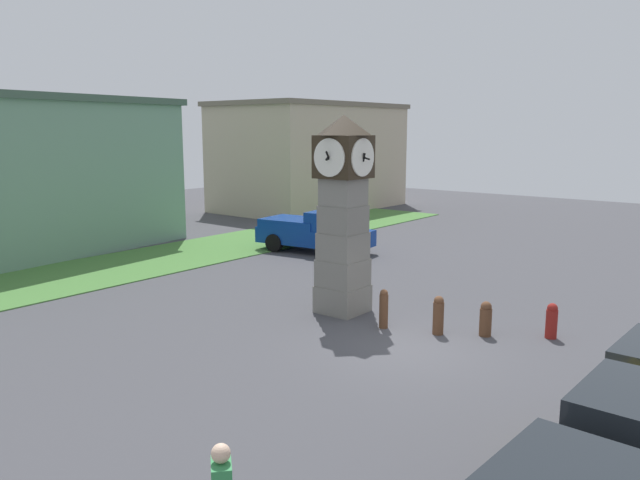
# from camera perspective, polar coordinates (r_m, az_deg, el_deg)

# --- Properties ---
(ground_plane) EXTENTS (73.83, 73.83, 0.00)m
(ground_plane) POSITION_cam_1_polar(r_m,az_deg,el_deg) (15.92, 7.90, -9.66)
(ground_plane) COLOR #424247
(clock_tower) EXTENTS (1.72, 1.72, 5.76)m
(clock_tower) POSITION_cam_1_polar(r_m,az_deg,el_deg) (18.07, 2.13, 2.58)
(clock_tower) COLOR slate
(clock_tower) RESTS_ON ground_plane
(bollard_near_tower) EXTENTS (0.30, 0.30, 0.93)m
(bollard_near_tower) POSITION_cam_1_polar(r_m,az_deg,el_deg) (17.33, 20.42, -6.91)
(bollard_near_tower) COLOR maroon
(bollard_near_tower) RESTS_ON ground_plane
(bollard_mid_row) EXTENTS (0.32, 0.32, 0.93)m
(bollard_mid_row) POSITION_cam_1_polar(r_m,az_deg,el_deg) (17.00, 14.91, -6.95)
(bollard_mid_row) COLOR brown
(bollard_mid_row) RESTS_ON ground_plane
(bollard_far_row) EXTENTS (0.29, 0.29, 1.04)m
(bollard_far_row) POSITION_cam_1_polar(r_m,az_deg,el_deg) (16.83, 10.77, -6.74)
(bollard_far_row) COLOR brown
(bollard_far_row) RESTS_ON ground_plane
(bollard_end_row) EXTENTS (0.24, 0.24, 1.09)m
(bollard_end_row) POSITION_cam_1_polar(r_m,az_deg,el_deg) (17.13, 5.85, -6.24)
(bollard_end_row) COLOR brown
(bollard_end_row) RESTS_ON ground_plane
(pickup_truck) EXTENTS (2.65, 5.30, 1.85)m
(pickup_truck) POSITION_cam_1_polar(r_m,az_deg,el_deg) (27.43, -0.43, 0.83)
(pickup_truck) COLOR navy
(pickup_truck) RESTS_ON ground_plane
(storefront_low_left) EXTENTS (12.87, 7.99, 7.06)m
(storefront_low_left) POSITION_cam_1_polar(r_m,az_deg,el_deg) (42.69, -0.89, 7.67)
(storefront_low_left) COLOR #B7A88E
(storefront_low_left) RESTS_ON ground_plane
(grass_verge_far) EXTENTS (44.30, 5.14, 0.04)m
(grass_verge_far) POSITION_cam_1_polar(r_m,az_deg,el_deg) (25.41, -19.14, -2.58)
(grass_verge_far) COLOR #477A38
(grass_verge_far) RESTS_ON ground_plane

